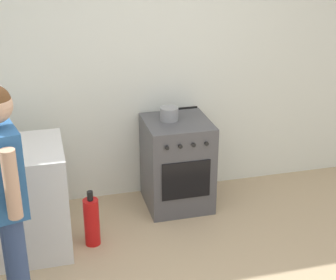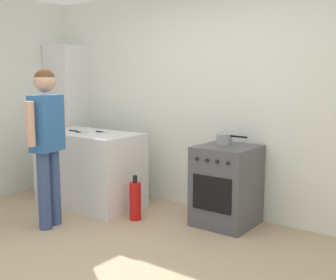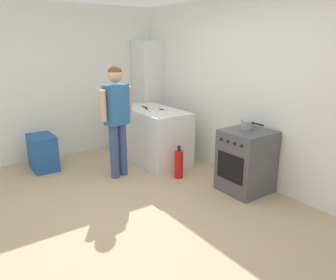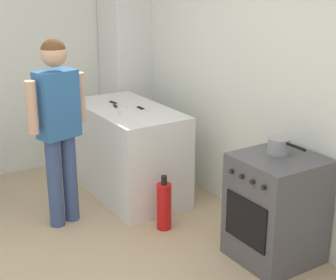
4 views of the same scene
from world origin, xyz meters
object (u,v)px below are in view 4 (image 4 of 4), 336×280
object	(u,v)px
knife_bread	(118,109)
fire_extinguisher	(164,206)
pot	(279,146)
knife_carving	(118,104)
oven_left	(276,208)
knife_paring	(142,109)
person	(58,117)
larder_cabinet	(126,76)

from	to	relation	value
knife_bread	fire_extinguisher	world-z (taller)	knife_bread
pot	knife_carving	bearing A→B (deg)	-165.90
oven_left	knife_carving	size ratio (longest dim) A/B	2.56
pot	knife_bread	bearing A→B (deg)	-161.84
pot	knife_paring	size ratio (longest dim) A/B	1.66
pot	fire_extinguisher	xyz separation A→B (m)	(-0.81, -0.52, -0.69)
knife_paring	person	bearing A→B (deg)	-81.80
knife_bread	person	distance (m)	0.73
knife_paring	larder_cabinet	distance (m)	1.14
knife_bread	fire_extinguisher	distance (m)	1.07
knife_carving	person	distance (m)	0.87
pot	larder_cabinet	xyz separation A→B (m)	(-2.59, 0.06, 0.09)
knife_paring	knife_bread	bearing A→B (deg)	-119.89
knife_carving	larder_cabinet	size ratio (longest dim) A/B	0.17
pot	knife_carving	size ratio (longest dim) A/B	1.05
knife_bread	knife_paring	world-z (taller)	same
knife_bread	larder_cabinet	world-z (taller)	larder_cabinet
pot	fire_extinguisher	world-z (taller)	pot
knife_carving	fire_extinguisher	distance (m)	1.20
knife_carving	fire_extinguisher	world-z (taller)	knife_carving
pot	oven_left	bearing A→B (deg)	-37.36
oven_left	pot	distance (m)	0.49
pot	person	bearing A→B (deg)	-138.66
knife_bread	knife_paring	distance (m)	0.24
knife_bread	person	xyz separation A→B (m)	(0.25, -0.69, 0.08)
knife_carving	person	world-z (taller)	person
oven_left	knife_bread	bearing A→B (deg)	-163.91
oven_left	larder_cabinet	size ratio (longest dim) A/B	0.42
oven_left	knife_bread	world-z (taller)	knife_bread
fire_extinguisher	knife_carving	bearing A→B (deg)	175.59
oven_left	fire_extinguisher	world-z (taller)	oven_left
oven_left	knife_paring	bearing A→B (deg)	-169.79
oven_left	pot	world-z (taller)	pot
person	larder_cabinet	xyz separation A→B (m)	(-1.20, 1.28, 0.01)
knife_carving	knife_bread	size ratio (longest dim) A/B	0.96
knife_carving	knife_bread	xyz separation A→B (m)	(0.15, -0.09, -0.00)
knife_carving	knife_paring	world-z (taller)	same
oven_left	larder_cabinet	distance (m)	2.71
knife_bread	larder_cabinet	bearing A→B (deg)	148.20
pot	knife_paring	xyz separation A→B (m)	(-1.52, -0.33, -0.01)
knife_bread	knife_paring	size ratio (longest dim) A/B	1.64
pot	fire_extinguisher	bearing A→B (deg)	-147.01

